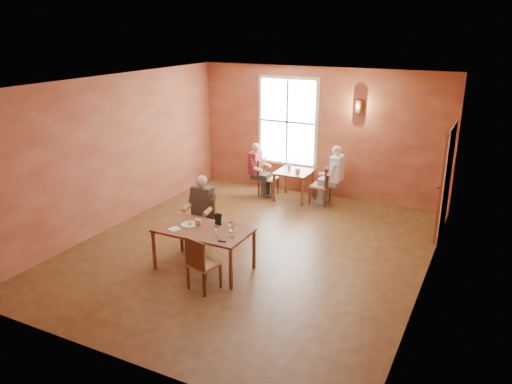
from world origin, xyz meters
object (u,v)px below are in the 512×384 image
at_px(diner_main, 198,216).
at_px(second_table, 294,185).
at_px(chair_diner_main, 200,225).
at_px(chair_diner_white, 320,185).
at_px(chair_empty, 204,263).
at_px(main_table, 204,249).
at_px(diner_maroon, 267,170).
at_px(chair_diner_maroon, 269,178).
at_px(diner_white, 322,176).

bearing_deg(diner_main, second_table, -98.38).
distance_m(chair_diner_main, chair_diner_white, 3.45).
distance_m(diner_main, chair_empty, 1.47).
height_order(main_table, chair_diner_main, chair_diner_main).
height_order(chair_empty, chair_diner_white, chair_diner_white).
bearing_deg(main_table, diner_maroon, 100.09).
height_order(second_table, chair_diner_maroon, chair_diner_maroon).
height_order(diner_main, chair_empty, diner_main).
height_order(chair_empty, diner_maroon, diner_maroon).
bearing_deg(diner_maroon, main_table, 10.09).
relative_size(chair_diner_main, chair_diner_white, 1.04).
height_order(chair_diner_main, diner_white, diner_white).
relative_size(chair_empty, chair_diner_white, 0.99).
bearing_deg(main_table, diner_white, 80.35).
relative_size(chair_diner_white, diner_maroon, 0.73).
height_order(second_table, diner_white, diner_white).
bearing_deg(chair_empty, diner_main, 139.49).
distance_m(chair_empty, diner_white, 4.49).
xyz_separation_m(chair_empty, diner_white, (0.31, 4.47, 0.22)).
bearing_deg(chair_diner_white, chair_diner_main, 160.80).
distance_m(main_table, diner_maroon, 3.98).
bearing_deg(diner_white, diner_maroon, 90.00).
xyz_separation_m(diner_main, diner_white, (1.16, 3.29, 0.03)).
height_order(chair_diner_main, diner_main, diner_main).
bearing_deg(chair_diner_white, main_table, 170.78).
relative_size(diner_main, chair_diner_maroon, 1.46).
relative_size(chair_diner_main, diner_maroon, 0.76).
bearing_deg(chair_diner_white, chair_empty, 176.42).
bearing_deg(chair_diner_white, diner_white, -90.00).
bearing_deg(diner_main, chair_diner_maroon, -87.12).
height_order(second_table, diner_maroon, diner_maroon).
bearing_deg(chair_empty, chair_diner_maroon, 116.45).
xyz_separation_m(diner_main, chair_empty, (0.86, -1.18, -0.20)).
height_order(diner_white, diner_maroon, diner_white).
distance_m(main_table, second_table, 3.91).
relative_size(diner_main, chair_empty, 1.45).
bearing_deg(diner_maroon, diner_main, 3.40).
bearing_deg(diner_main, chair_diner_white, -109.03).
height_order(diner_white, chair_diner_maroon, diner_white).
bearing_deg(diner_main, main_table, 128.88).
bearing_deg(second_table, diner_main, -98.38).
distance_m(chair_diner_main, chair_empty, 1.48).
bearing_deg(chair_diner_maroon, chair_empty, 12.86).
bearing_deg(second_table, diner_maroon, 180.00).
bearing_deg(chair_diner_maroon, chair_diner_white, 90.00).
bearing_deg(chair_diner_white, second_table, 90.00).
xyz_separation_m(main_table, diner_white, (0.66, 3.91, 0.30)).
bearing_deg(chair_diner_maroon, diner_white, 90.00).
xyz_separation_m(main_table, chair_diner_main, (-0.50, 0.65, 0.10)).
bearing_deg(main_table, chair_empty, -57.67).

